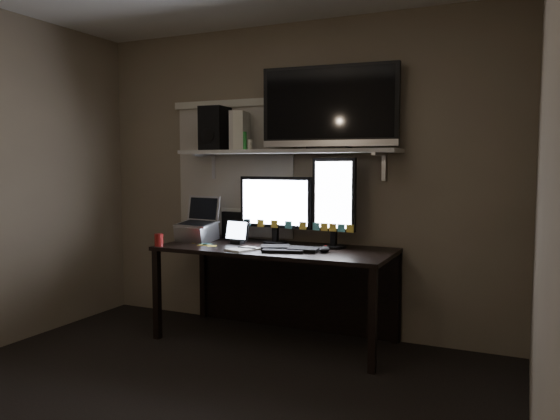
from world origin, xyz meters
The scene contains 20 objects.
floor centered at (0.00, 0.00, 0.00)m, with size 3.60×3.60×0.00m, color black.
back_wall centered at (0.00, 1.80, 1.25)m, with size 3.60×3.60×0.00m, color #6D604E.
right_wall centered at (1.80, 0.00, 1.25)m, with size 3.60×3.60×0.00m, color #6D604E.
window_blinds centered at (-0.55, 1.79, 1.30)m, with size 1.10×0.02×1.10m, color beige.
desk centered at (0.00, 1.55, 0.55)m, with size 1.80×0.75×0.73m.
wall_shelf centered at (0.00, 1.62, 1.46)m, with size 1.80×0.35×0.03m, color #B8B8B3.
monitor_landscape centered at (-0.09, 1.62, 1.01)m, with size 0.63×0.07×0.55m, color black.
monitor_portrait centered at (0.41, 1.60, 1.08)m, with size 0.35×0.07×0.70m, color black.
keyboard centered at (0.16, 1.34, 0.74)m, with size 0.46×0.18×0.03m, color black.
mouse centered at (0.42, 1.36, 0.75)m, with size 0.08×0.12×0.04m, color black.
notepad centered at (-0.16, 1.21, 0.74)m, with size 0.16×0.22×0.01m, color silver.
tablet centered at (-0.35, 1.48, 0.83)m, with size 0.22×0.09×0.19m, color black.
file_sorter centered at (-0.54, 1.74, 0.85)m, with size 0.19×0.09×0.25m, color black.
laptop centered at (-0.73, 1.46, 0.91)m, with size 0.32×0.26×0.36m, color #B3B3B8.
cup centered at (-0.85, 1.12, 0.78)m, with size 0.07×0.07×0.10m, color maroon.
sticky_notes centered at (-0.59, 1.37, 0.73)m, with size 0.28×0.21×0.00m, color yellow, non-canonical shape.
tv centered at (0.35, 1.67, 1.80)m, with size 1.06×0.19×0.64m, color black.
game_console centered at (-0.39, 1.63, 1.64)m, with size 0.08×0.26×0.31m, color beige.
speaker centered at (-0.65, 1.63, 1.66)m, with size 0.20×0.24×0.36m, color black.
bottles centered at (-0.34, 1.54, 1.55)m, with size 0.23×0.05×0.14m, color #A50F0C, non-canonical shape.
Camera 1 is at (1.75, -2.32, 1.36)m, focal length 35.00 mm.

